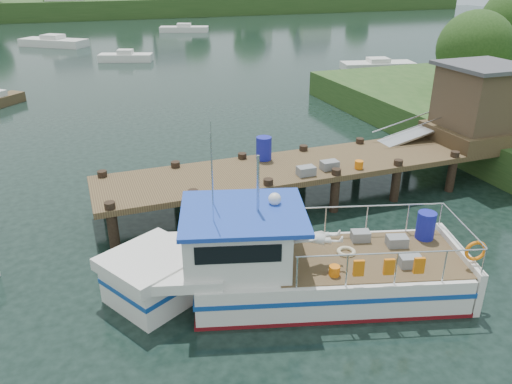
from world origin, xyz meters
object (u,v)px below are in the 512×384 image
object	(u,v)px
moored_b	(126,57)
moored_c	(378,65)
lobster_boat	(283,266)
moored_d	(54,42)
moored_far	(184,29)
dock	(425,127)

from	to	relation	value
moored_b	moored_c	bearing A→B (deg)	-46.77
lobster_boat	moored_d	world-z (taller)	lobster_boat
moored_b	moored_d	size ratio (longest dim) A/B	0.69
moored_b	moored_d	xyz separation A→B (m)	(-6.10, 12.20, 0.07)
moored_far	moored_d	size ratio (longest dim) A/B	0.91
dock	moored_b	distance (m)	33.26
dock	moored_d	xyz separation A→B (m)	(-13.61, 44.55, -1.78)
lobster_boat	dock	bearing A→B (deg)	48.50
dock	moored_c	bearing A→B (deg)	60.74
moored_b	moored_d	distance (m)	13.64
moored_c	moored_d	xyz separation A→B (m)	(-25.37, 23.57, 0.11)
dock	moored_b	xyz separation A→B (m)	(-7.52, 32.35, -1.85)
dock	moored_b	bearing A→B (deg)	103.08
lobster_boat	moored_b	distance (m)	37.51
dock	moored_far	world-z (taller)	dock
dock	moored_c	distance (m)	24.12
dock	moored_d	size ratio (longest dim) A/B	2.28
moored_c	lobster_boat	bearing A→B (deg)	-104.44
moored_far	dock	bearing A→B (deg)	-89.17
dock	moored_d	bearing A→B (deg)	106.99
moored_b	moored_far	bearing A→B (deg)	47.27
dock	moored_b	size ratio (longest dim) A/B	3.33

